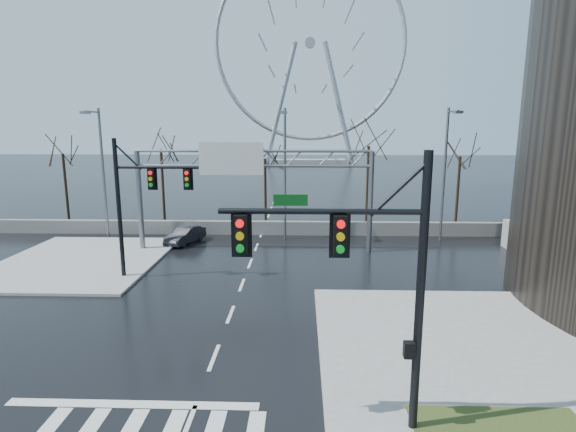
{
  "coord_description": "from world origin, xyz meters",
  "views": [
    {
      "loc": [
        3.29,
        -15.55,
        8.55
      ],
      "look_at": [
        2.57,
        7.54,
        4.0
      ],
      "focal_mm": 28.0,
      "sensor_mm": 36.0,
      "label": 1
    }
  ],
  "objects_px": {
    "signal_mast_near": "(371,268)",
    "signal_mast_far": "(138,196)",
    "sign_gantry": "(248,178)",
    "car": "(185,235)",
    "ferris_wheel": "(310,51)"
  },
  "relations": [
    {
      "from": "signal_mast_near",
      "to": "signal_mast_far",
      "type": "height_order",
      "value": "same"
    },
    {
      "from": "signal_mast_far",
      "to": "sign_gantry",
      "type": "bearing_deg",
      "value": 47.53
    },
    {
      "from": "car",
      "to": "signal_mast_far",
      "type": "bearing_deg",
      "value": -72.91
    },
    {
      "from": "signal_mast_near",
      "to": "signal_mast_far",
      "type": "relative_size",
      "value": 1.0
    },
    {
      "from": "signal_mast_far",
      "to": "sign_gantry",
      "type": "xyz_separation_m",
      "value": [
        5.49,
        6.0,
        0.35
      ]
    },
    {
      "from": "signal_mast_far",
      "to": "ferris_wheel",
      "type": "height_order",
      "value": "ferris_wheel"
    },
    {
      "from": "signal_mast_near",
      "to": "sign_gantry",
      "type": "bearing_deg",
      "value": 106.19
    },
    {
      "from": "sign_gantry",
      "to": "signal_mast_far",
      "type": "bearing_deg",
      "value": -132.47
    },
    {
      "from": "signal_mast_near",
      "to": "sign_gantry",
      "type": "height_order",
      "value": "signal_mast_near"
    },
    {
      "from": "sign_gantry",
      "to": "car",
      "type": "height_order",
      "value": "sign_gantry"
    },
    {
      "from": "ferris_wheel",
      "to": "signal_mast_near",
      "type": "bearing_deg",
      "value": -89.92
    },
    {
      "from": "sign_gantry",
      "to": "car",
      "type": "relative_size",
      "value": 4.31
    },
    {
      "from": "signal_mast_far",
      "to": "ferris_wheel",
      "type": "distance_m",
      "value": 89.3
    },
    {
      "from": "signal_mast_near",
      "to": "ferris_wheel",
      "type": "height_order",
      "value": "ferris_wheel"
    },
    {
      "from": "sign_gantry",
      "to": "ferris_wheel",
      "type": "relative_size",
      "value": 0.32
    }
  ]
}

